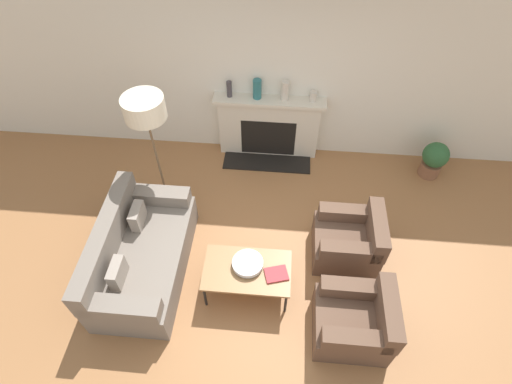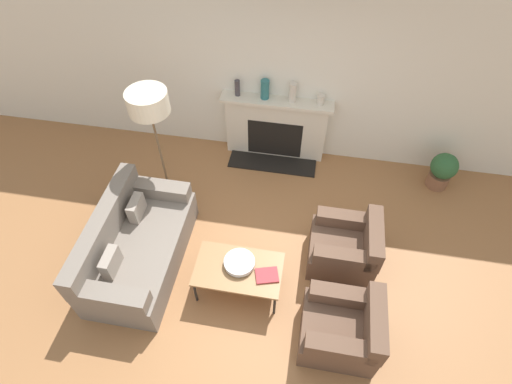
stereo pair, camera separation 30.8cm
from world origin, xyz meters
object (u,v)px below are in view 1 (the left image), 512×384
object	(u,v)px
fireplace	(269,128)
mantel_vase_left	(229,89)
bowl	(248,263)
mantel_vase_right	(313,96)
mantel_vase_center_right	(285,91)
armchair_far	(350,241)
book	(276,274)
potted_plant	(434,159)
couch	(140,255)
mantel_vase_center_left	(257,89)
coffee_table	(247,271)
armchair_near	(356,321)
floor_lamp	(146,115)

from	to	relation	value
fireplace	mantel_vase_left	xyz separation A→B (m)	(-0.59, 0.02, 0.67)
bowl	mantel_vase_right	world-z (taller)	mantel_vase_right
mantel_vase_center_right	armchair_far	bearing A→B (deg)	-63.08
mantel_vase_left	mantel_vase_center_right	xyz separation A→B (m)	(0.81, 0.00, 0.02)
book	mantel_vase_center_right	size ratio (longest dim) A/B	1.06
book	mantel_vase_right	bearing A→B (deg)	65.61
armchair_far	mantel_vase_left	size ratio (longest dim) A/B	3.35
fireplace	potted_plant	world-z (taller)	fireplace
couch	mantel_vase_center_left	distance (m)	2.83
coffee_table	mantel_vase_right	size ratio (longest dim) A/B	7.04
fireplace	couch	xyz separation A→B (m)	(-1.45, -2.35, -0.20)
armchair_near	mantel_vase_left	size ratio (longest dim) A/B	3.35
couch	armchair_near	bearing A→B (deg)	-103.01
bowl	book	world-z (taller)	bowl
book	potted_plant	distance (m)	3.23
bowl	book	size ratio (longest dim) A/B	1.19
armchair_far	coffee_table	size ratio (longest dim) A/B	0.80
mantel_vase_left	fireplace	bearing A→B (deg)	-1.45
armchair_near	book	xyz separation A→B (m)	(-0.92, 0.42, 0.16)
armchair_near	armchair_far	size ratio (longest dim) A/B	1.00
floor_lamp	potted_plant	distance (m)	4.28
floor_lamp	mantel_vase_right	xyz separation A→B (m)	(2.05, 1.20, -0.47)
book	potted_plant	world-z (taller)	potted_plant
couch	coffee_table	world-z (taller)	couch
mantel_vase_right	mantel_vase_center_right	bearing A→B (deg)	180.00
bowl	mantel_vase_center_right	world-z (taller)	mantel_vase_center_right
mantel_vase_right	floor_lamp	bearing A→B (deg)	-149.64
mantel_vase_center_right	mantel_vase_left	bearing A→B (deg)	180.00
fireplace	couch	bearing A→B (deg)	-121.70
armchair_near	coffee_table	world-z (taller)	armchair_near
couch	mantel_vase_left	bearing A→B (deg)	-19.94
coffee_table	floor_lamp	world-z (taller)	floor_lamp
mantel_vase_right	couch	bearing A→B (deg)	-131.34
armchair_near	mantel_vase_left	xyz separation A→B (m)	(-1.77, 2.97, 0.89)
mantel_vase_left	coffee_table	bearing A→B (deg)	-78.63
potted_plant	mantel_vase_center_right	bearing A→B (deg)	172.80
bowl	mantel_vase_right	xyz separation A→B (m)	(0.71, 2.46, 0.65)
mantel_vase_center_left	floor_lamp	bearing A→B (deg)	-135.81
couch	mantel_vase_center_right	xyz separation A→B (m)	(1.67, 2.37, 0.89)
potted_plant	mantel_vase_center_left	bearing A→B (deg)	173.85
bowl	potted_plant	size ratio (longest dim) A/B	0.61
couch	mantel_vase_right	bearing A→B (deg)	-41.34
armchair_far	mantel_vase_right	world-z (taller)	mantel_vase_right
armchair_near	book	distance (m)	1.02
potted_plant	mantel_vase_right	bearing A→B (deg)	171.29
fireplace	coffee_table	xyz separation A→B (m)	(-0.09, -2.50, -0.11)
fireplace	mantel_vase_right	distance (m)	0.88
floor_lamp	armchair_far	bearing A→B (deg)	-15.00
armchair_far	mantel_vase_right	distance (m)	2.15
coffee_table	potted_plant	bearing A→B (deg)	40.01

